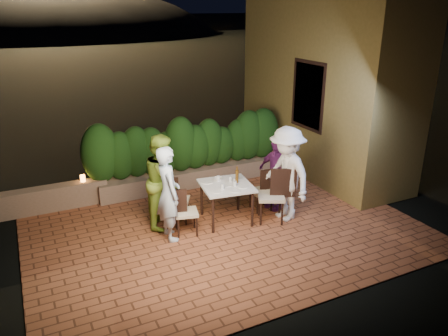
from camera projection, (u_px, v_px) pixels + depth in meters
ground at (226, 230)px, 8.12m from camera, size 400.00×400.00×0.00m
terrace_floor at (215, 222)px, 8.56m from camera, size 7.00×6.00×0.15m
building_wall at (325, 68)px, 10.39m from camera, size 1.60×5.00×5.00m
window_pane at (309, 95)px, 9.83m from camera, size 0.08×1.00×1.40m
window_frame at (309, 95)px, 9.82m from camera, size 0.06×1.15×1.55m
planter at (190, 177)px, 10.06m from camera, size 4.20×0.55×0.40m
hedge at (189, 146)px, 9.80m from camera, size 4.00×0.70×1.10m
parapet at (52, 198)px, 8.81m from camera, size 2.20×0.30×0.50m
hill at (49, 65)px, 60.86m from camera, size 52.00×40.00×22.00m
dining_table at (226, 203)px, 8.32m from camera, size 1.04×1.04×0.75m
plate_nw at (217, 191)px, 7.89m from camera, size 0.21×0.21×0.01m
plate_sw at (207, 182)px, 8.30m from camera, size 0.24×0.24×0.01m
plate_ne at (243, 186)px, 8.09m from camera, size 0.22×0.22×0.01m
plate_se at (237, 178)px, 8.49m from camera, size 0.23×0.23×0.01m
plate_centre at (226, 185)px, 8.17m from camera, size 0.21×0.21×0.01m
plate_front at (235, 191)px, 7.91m from camera, size 0.20×0.20×0.01m
glass_nw at (223, 187)px, 7.96m from camera, size 0.06×0.06×0.11m
glass_sw at (218, 179)px, 8.32m from camera, size 0.07×0.07×0.11m
glass_ne at (235, 184)px, 8.09m from camera, size 0.06×0.06×0.10m
glass_se at (230, 179)px, 8.32m from camera, size 0.06×0.06×0.10m
beer_bottle at (237, 175)px, 8.23m from camera, size 0.06×0.06×0.32m
bowl at (218, 179)px, 8.42m from camera, size 0.22×0.22×0.04m
chair_left_front at (186, 211)px, 7.83m from camera, size 0.49×0.49×0.87m
chair_left_back at (178, 200)px, 8.28m from camera, size 0.56×0.56×0.89m
chair_right_front at (271, 195)px, 8.28m from camera, size 0.66×0.66×1.06m
chair_right_back at (261, 190)px, 8.77m from camera, size 0.41×0.41×0.84m
diner_blue at (168, 193)px, 7.54m from camera, size 0.42×0.63×1.71m
diner_green at (163, 181)px, 8.02m from camera, size 1.01×1.08×1.76m
diner_white at (286, 174)px, 8.23m from camera, size 0.77×1.24×1.84m
diner_purple at (276, 174)px, 8.74m from camera, size 0.58×0.94×1.49m
parapet_lamp at (83, 178)px, 8.97m from camera, size 0.10×0.10×0.14m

